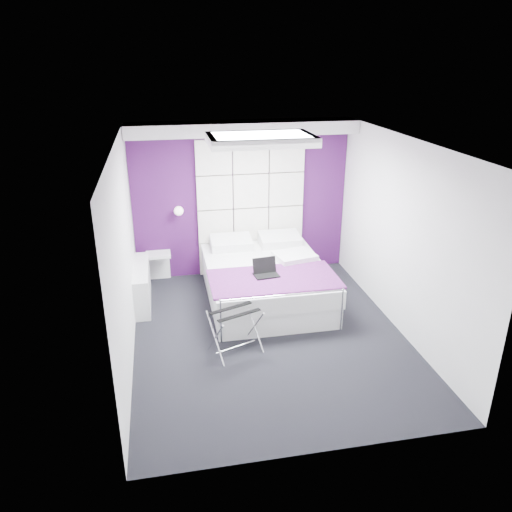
{
  "coord_description": "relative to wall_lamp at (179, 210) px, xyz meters",
  "views": [
    {
      "loc": [
        -1.31,
        -5.74,
        3.58
      ],
      "look_at": [
        -0.11,
        0.35,
        1.03
      ],
      "focal_mm": 35.0,
      "sensor_mm": 36.0,
      "label": 1
    }
  ],
  "objects": [
    {
      "name": "bed",
      "position": [
        1.22,
        -1.02,
        -0.89
      ],
      "size": [
        1.82,
        2.2,
        0.77
      ],
      "color": "white",
      "rests_on": "floor"
    },
    {
      "name": "soffit",
      "position": [
        1.05,
        -0.11,
        1.28
      ],
      "size": [
        3.58,
        0.5,
        0.2
      ],
      "primitive_type": "cube",
      "color": "white",
      "rests_on": "wall_back"
    },
    {
      "name": "accent_wall",
      "position": [
        1.05,
        0.13,
        0.08
      ],
      "size": [
        3.58,
        0.02,
        2.58
      ],
      "primitive_type": "cube",
      "color": "#3E1047",
      "rests_on": "wall_back"
    },
    {
      "name": "floor",
      "position": [
        1.05,
        -2.06,
        -1.22
      ],
      "size": [
        4.4,
        4.4,
        0.0
      ],
      "primitive_type": "plane",
      "color": "black",
      "rests_on": "ground"
    },
    {
      "name": "wall_back",
      "position": [
        1.05,
        0.14,
        0.08
      ],
      "size": [
        3.6,
        0.0,
        3.6
      ],
      "primitive_type": "plane",
      "rotation": [
        1.57,
        0.0,
        0.0
      ],
      "color": "silver",
      "rests_on": "floor"
    },
    {
      "name": "wall_left",
      "position": [
        -0.75,
        -2.06,
        0.08
      ],
      "size": [
        0.0,
        4.4,
        4.4
      ],
      "primitive_type": "plane",
      "rotation": [
        1.57,
        0.0,
        1.57
      ],
      "color": "silver",
      "rests_on": "floor"
    },
    {
      "name": "radiator",
      "position": [
        -0.64,
        -0.76,
        -0.92
      ],
      "size": [
        0.22,
        1.2,
        0.6
      ],
      "primitive_type": "cube",
      "color": "white",
      "rests_on": "floor"
    },
    {
      "name": "laptop",
      "position": [
        1.13,
        -1.44,
        -0.54
      ],
      "size": [
        0.34,
        0.25,
        0.25
      ],
      "rotation": [
        0.0,
        0.0,
        0.12
      ],
      "color": "black",
      "rests_on": "bed"
    },
    {
      "name": "wall_right",
      "position": [
        2.85,
        -2.06,
        0.08
      ],
      "size": [
        0.0,
        4.4,
        4.4
      ],
      "primitive_type": "plane",
      "rotation": [
        1.57,
        0.0,
        -1.57
      ],
      "color": "silver",
      "rests_on": "floor"
    },
    {
      "name": "skylight",
      "position": [
        1.05,
        -1.46,
        1.33
      ],
      "size": [
        1.36,
        0.86,
        0.12
      ],
      "primitive_type": null,
      "color": "white",
      "rests_on": "ceiling"
    },
    {
      "name": "luggage_rack",
      "position": [
        0.54,
        -2.36,
        -0.93
      ],
      "size": [
        0.59,
        0.44,
        0.58
      ],
      "rotation": [
        0.0,
        0.0,
        0.36
      ],
      "color": "silver",
      "rests_on": "floor"
    },
    {
      "name": "ceiling",
      "position": [
        1.05,
        -2.06,
        1.38
      ],
      "size": [
        4.4,
        4.4,
        0.0
      ],
      "primitive_type": "plane",
      "rotation": [
        3.14,
        0.0,
        0.0
      ],
      "color": "white",
      "rests_on": "wall_back"
    },
    {
      "name": "wall_lamp",
      "position": [
        0.0,
        0.0,
        0.0
      ],
      "size": [
        0.15,
        0.15,
        0.15
      ],
      "primitive_type": "sphere",
      "color": "white",
      "rests_on": "wall_back"
    },
    {
      "name": "headboard",
      "position": [
        1.2,
        0.08,
        -0.05
      ],
      "size": [
        1.8,
        0.08,
        2.3
      ],
      "primitive_type": null,
      "color": "silver",
      "rests_on": "wall_back"
    },
    {
      "name": "nightstand",
      "position": [
        -0.38,
        -0.04,
        -0.73
      ],
      "size": [
        0.4,
        0.31,
        0.04
      ],
      "primitive_type": "cube",
      "color": "white",
      "rests_on": "wall_back"
    }
  ]
}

